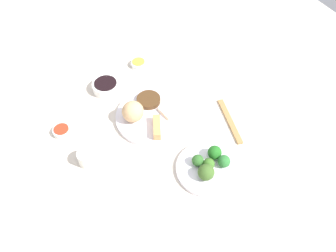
# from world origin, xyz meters

# --- Properties ---
(tabletop) EXTENTS (2.20, 2.20, 0.02)m
(tabletop) POSITION_xyz_m (0.00, 0.00, 0.01)
(tabletop) COLOR beige
(tabletop) RESTS_ON ground
(main_plate) EXTENTS (0.27, 0.27, 0.02)m
(main_plate) POSITION_xyz_m (0.01, 0.01, 0.03)
(main_plate) COLOR white
(main_plate) RESTS_ON tabletop
(rice_scoop) EXTENTS (0.08, 0.08, 0.08)m
(rice_scoop) POSITION_xyz_m (-0.06, 0.03, 0.07)
(rice_scoop) COLOR tan
(rice_scoop) RESTS_ON main_plate
(spring_roll) EXTENTS (0.06, 0.10, 0.03)m
(spring_roll) POSITION_xyz_m (-0.01, -0.05, 0.05)
(spring_roll) COLOR tan
(spring_roll) RESTS_ON main_plate
(crab_rangoon_wonton) EXTENTS (0.08, 0.08, 0.01)m
(crab_rangoon_wonton) POSITION_xyz_m (0.08, -0.00, 0.04)
(crab_rangoon_wonton) COLOR beige
(crab_rangoon_wonton) RESTS_ON main_plate
(stir_fry_heap) EXTENTS (0.09, 0.09, 0.02)m
(stir_fry_heap) POSITION_xyz_m (0.03, 0.08, 0.04)
(stir_fry_heap) COLOR #4B3018
(stir_fry_heap) RESTS_ON main_plate
(broccoli_plate) EXTENTS (0.21, 0.21, 0.01)m
(broccoli_plate) POSITION_xyz_m (0.07, -0.27, 0.03)
(broccoli_plate) COLOR white
(broccoli_plate) RESTS_ON tabletop
(broccoli_floret_0) EXTENTS (0.05, 0.05, 0.05)m
(broccoli_floret_0) POSITION_xyz_m (0.04, -0.30, 0.06)
(broccoli_floret_0) COLOR #3C5F25
(broccoli_floret_0) RESTS_ON broccoli_plate
(broccoli_floret_1) EXTENTS (0.04, 0.04, 0.04)m
(broccoli_floret_1) POSITION_xyz_m (0.07, -0.27, 0.05)
(broccoli_floret_1) COLOR #3A6B24
(broccoli_floret_1) RESTS_ON broccoli_plate
(broccoli_floret_2) EXTENTS (0.04, 0.04, 0.04)m
(broccoli_floret_2) POSITION_xyz_m (0.05, -0.24, 0.05)
(broccoli_floret_2) COLOR #2D6226
(broccoli_floret_2) RESTS_ON broccoli_plate
(broccoli_floret_3) EXTENTS (0.04, 0.04, 0.04)m
(broccoli_floret_3) POSITION_xyz_m (0.12, -0.28, 0.05)
(broccoli_floret_3) COLOR #2B702F
(broccoli_floret_3) RESTS_ON broccoli_plate
(broccoli_floret_4) EXTENTS (0.05, 0.05, 0.05)m
(broccoli_floret_4) POSITION_xyz_m (0.11, -0.24, 0.06)
(broccoli_floret_4) COLOR #20671E
(broccoli_floret_4) RESTS_ON broccoli_plate
(soy_sauce_bowl) EXTENTS (0.11, 0.11, 0.03)m
(soy_sauce_bowl) POSITION_xyz_m (-0.09, 0.23, 0.04)
(soy_sauce_bowl) COLOR white
(soy_sauce_bowl) RESTS_ON tabletop
(soy_sauce_bowl_liquid) EXTENTS (0.09, 0.09, 0.00)m
(soy_sauce_bowl_liquid) POSITION_xyz_m (-0.09, 0.23, 0.06)
(soy_sauce_bowl_liquid) COLOR black
(soy_sauce_bowl_liquid) RESTS_ON soy_sauce_bowl
(sauce_ramekin_sweet_and_sour) EXTENTS (0.06, 0.06, 0.02)m
(sauce_ramekin_sweet_and_sour) POSITION_xyz_m (-0.30, 0.10, 0.03)
(sauce_ramekin_sweet_and_sour) COLOR white
(sauce_ramekin_sweet_and_sour) RESTS_ON tabletop
(sauce_ramekin_sweet_and_sour_liquid) EXTENTS (0.05, 0.05, 0.00)m
(sauce_ramekin_sweet_and_sour_liquid) POSITION_xyz_m (-0.30, 0.10, 0.04)
(sauce_ramekin_sweet_and_sour_liquid) COLOR red
(sauce_ramekin_sweet_and_sour_liquid) RESTS_ON sauce_ramekin_sweet_and_sour
(sauce_ramekin_hot_mustard) EXTENTS (0.06, 0.06, 0.02)m
(sauce_ramekin_hot_mustard) POSITION_xyz_m (0.09, 0.30, 0.03)
(sauce_ramekin_hot_mustard) COLOR white
(sauce_ramekin_hot_mustard) RESTS_ON tabletop
(sauce_ramekin_hot_mustard_liquid) EXTENTS (0.05, 0.05, 0.00)m
(sauce_ramekin_hot_mustard_liquid) POSITION_xyz_m (0.09, 0.30, 0.04)
(sauce_ramekin_hot_mustard_liquid) COLOR yellow
(sauce_ramekin_hot_mustard_liquid) RESTS_ON sauce_ramekin_hot_mustard
(teacup) EXTENTS (0.06, 0.06, 0.05)m
(teacup) POSITION_xyz_m (-0.27, -0.06, 0.05)
(teacup) COLOR white
(teacup) RESTS_ON tabletop
(chopsticks_pair) EXTENTS (0.07, 0.21, 0.01)m
(chopsticks_pair) POSITION_xyz_m (0.25, -0.13, 0.02)
(chopsticks_pair) COLOR #A87B46
(chopsticks_pair) RESTS_ON tabletop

